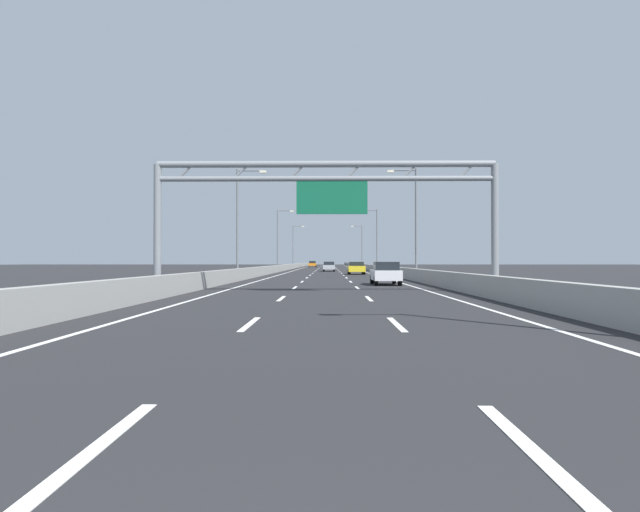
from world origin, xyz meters
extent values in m
plane|color=#262628|center=(0.00, 100.00, 0.00)|extent=(260.00, 260.00, 0.00)
cube|color=white|center=(-1.80, 3.50, 0.01)|extent=(0.16, 3.00, 0.01)
cube|color=white|center=(-1.80, 12.50, 0.01)|extent=(0.16, 3.00, 0.01)
cube|color=white|center=(-1.80, 21.50, 0.01)|extent=(0.16, 3.00, 0.01)
cube|color=white|center=(-1.80, 30.50, 0.01)|extent=(0.16, 3.00, 0.01)
cube|color=white|center=(-1.80, 39.50, 0.01)|extent=(0.16, 3.00, 0.01)
cube|color=white|center=(-1.80, 48.50, 0.01)|extent=(0.16, 3.00, 0.01)
cube|color=white|center=(-1.80, 57.50, 0.01)|extent=(0.16, 3.00, 0.01)
cube|color=white|center=(-1.80, 66.50, 0.01)|extent=(0.16, 3.00, 0.01)
cube|color=white|center=(-1.80, 75.50, 0.01)|extent=(0.16, 3.00, 0.01)
cube|color=white|center=(-1.80, 84.50, 0.01)|extent=(0.16, 3.00, 0.01)
cube|color=white|center=(-1.80, 93.50, 0.01)|extent=(0.16, 3.00, 0.01)
cube|color=white|center=(-1.80, 102.50, 0.01)|extent=(0.16, 3.00, 0.01)
cube|color=white|center=(-1.80, 111.50, 0.01)|extent=(0.16, 3.00, 0.01)
cube|color=white|center=(-1.80, 120.50, 0.01)|extent=(0.16, 3.00, 0.01)
cube|color=white|center=(-1.80, 129.50, 0.01)|extent=(0.16, 3.00, 0.01)
cube|color=white|center=(-1.80, 138.50, 0.01)|extent=(0.16, 3.00, 0.01)
cube|color=white|center=(-1.80, 147.50, 0.01)|extent=(0.16, 3.00, 0.01)
cube|color=white|center=(-1.80, 156.50, 0.01)|extent=(0.16, 3.00, 0.01)
cube|color=white|center=(1.80, 3.50, 0.01)|extent=(0.16, 3.00, 0.01)
cube|color=white|center=(1.80, 12.50, 0.01)|extent=(0.16, 3.00, 0.01)
cube|color=white|center=(1.80, 21.50, 0.01)|extent=(0.16, 3.00, 0.01)
cube|color=white|center=(1.80, 30.50, 0.01)|extent=(0.16, 3.00, 0.01)
cube|color=white|center=(1.80, 39.50, 0.01)|extent=(0.16, 3.00, 0.01)
cube|color=white|center=(1.80, 48.50, 0.01)|extent=(0.16, 3.00, 0.01)
cube|color=white|center=(1.80, 57.50, 0.01)|extent=(0.16, 3.00, 0.01)
cube|color=white|center=(1.80, 66.50, 0.01)|extent=(0.16, 3.00, 0.01)
cube|color=white|center=(1.80, 75.50, 0.01)|extent=(0.16, 3.00, 0.01)
cube|color=white|center=(1.80, 84.50, 0.01)|extent=(0.16, 3.00, 0.01)
cube|color=white|center=(1.80, 93.50, 0.01)|extent=(0.16, 3.00, 0.01)
cube|color=white|center=(1.80, 102.50, 0.01)|extent=(0.16, 3.00, 0.01)
cube|color=white|center=(1.80, 111.50, 0.01)|extent=(0.16, 3.00, 0.01)
cube|color=white|center=(1.80, 120.50, 0.01)|extent=(0.16, 3.00, 0.01)
cube|color=white|center=(1.80, 129.50, 0.01)|extent=(0.16, 3.00, 0.01)
cube|color=white|center=(1.80, 138.50, 0.01)|extent=(0.16, 3.00, 0.01)
cube|color=white|center=(1.80, 147.50, 0.01)|extent=(0.16, 3.00, 0.01)
cube|color=white|center=(1.80, 156.50, 0.01)|extent=(0.16, 3.00, 0.01)
cube|color=white|center=(-5.25, 88.00, 0.01)|extent=(0.16, 176.00, 0.01)
cube|color=white|center=(5.25, 88.00, 0.01)|extent=(0.16, 176.00, 0.01)
cube|color=#9E9E99|center=(-6.90, 110.00, 0.47)|extent=(0.45, 220.00, 0.95)
cube|color=#9E9E99|center=(6.90, 110.00, 0.47)|extent=(0.45, 220.00, 0.95)
cylinder|color=gray|center=(-8.09, 25.15, 3.10)|extent=(0.36, 0.36, 6.20)
cylinder|color=gray|center=(8.09, 25.15, 3.10)|extent=(0.36, 0.36, 6.20)
cylinder|color=gray|center=(0.00, 25.15, 6.20)|extent=(16.19, 0.32, 0.32)
cylinder|color=gray|center=(0.00, 25.15, 5.50)|extent=(16.19, 0.26, 0.26)
cylinder|color=gray|center=(-6.74, 25.15, 5.85)|extent=(0.74, 0.10, 0.74)
cylinder|color=gray|center=(-4.05, 25.15, 5.85)|extent=(0.74, 0.10, 0.74)
cylinder|color=gray|center=(-1.35, 25.15, 5.85)|extent=(0.74, 0.10, 0.74)
cylinder|color=gray|center=(1.35, 25.15, 5.85)|extent=(0.74, 0.10, 0.74)
cylinder|color=gray|center=(4.05, 25.15, 5.85)|extent=(0.74, 0.10, 0.74)
cylinder|color=gray|center=(6.74, 25.15, 5.85)|extent=(0.74, 0.10, 0.74)
cube|color=#0F5B3D|center=(0.31, 25.15, 4.60)|extent=(3.40, 0.12, 1.60)
cylinder|color=slate|center=(-7.70, 45.86, 4.75)|extent=(0.20, 0.20, 9.50)
cylinder|color=slate|center=(-6.60, 45.86, 9.35)|extent=(2.20, 0.12, 0.12)
cube|color=#F2EAC6|center=(-5.50, 45.86, 9.25)|extent=(0.56, 0.28, 0.20)
cylinder|color=slate|center=(7.70, 45.86, 4.75)|extent=(0.20, 0.20, 9.50)
cylinder|color=slate|center=(6.60, 45.86, 9.35)|extent=(2.20, 0.12, 0.12)
cube|color=#F2EAC6|center=(5.50, 45.86, 9.25)|extent=(0.56, 0.28, 0.20)
cylinder|color=slate|center=(-7.70, 83.11, 4.75)|extent=(0.20, 0.20, 9.50)
cylinder|color=slate|center=(-6.60, 83.11, 9.35)|extent=(2.20, 0.12, 0.12)
cube|color=#F2EAC6|center=(-5.50, 83.11, 9.25)|extent=(0.56, 0.28, 0.20)
cylinder|color=slate|center=(7.70, 83.11, 4.75)|extent=(0.20, 0.20, 9.50)
cylinder|color=slate|center=(6.60, 83.11, 9.35)|extent=(2.20, 0.12, 0.12)
cube|color=#F2EAC6|center=(5.50, 83.11, 9.25)|extent=(0.56, 0.28, 0.20)
cylinder|color=slate|center=(-7.70, 120.35, 4.75)|extent=(0.20, 0.20, 9.50)
cylinder|color=slate|center=(-6.60, 120.35, 9.35)|extent=(2.20, 0.12, 0.12)
cube|color=#F2EAC6|center=(-5.50, 120.35, 9.25)|extent=(0.56, 0.28, 0.20)
cylinder|color=slate|center=(7.70, 120.35, 4.75)|extent=(0.20, 0.20, 9.50)
cylinder|color=slate|center=(6.60, 120.35, 9.35)|extent=(2.20, 0.12, 0.12)
cube|color=#F2EAC6|center=(5.50, 120.35, 9.25)|extent=(0.56, 0.28, 0.20)
cube|color=#A8ADB2|center=(0.25, 78.71, 0.63)|extent=(1.72, 4.70, 0.62)
cube|color=black|center=(0.25, 78.20, 1.19)|extent=(1.51, 2.18, 0.49)
cylinder|color=black|center=(-0.50, 80.51, 0.32)|extent=(0.22, 0.64, 0.64)
cylinder|color=black|center=(1.00, 80.51, 0.32)|extent=(0.22, 0.64, 0.64)
cylinder|color=black|center=(-0.50, 76.91, 0.32)|extent=(0.22, 0.64, 0.64)
cylinder|color=black|center=(1.00, 76.91, 0.32)|extent=(0.22, 0.64, 0.64)
cube|color=yellow|center=(3.35, 61.40, 0.65)|extent=(1.86, 4.32, 0.66)
cube|color=black|center=(3.35, 61.36, 1.21)|extent=(1.64, 1.74, 0.47)
cylinder|color=black|center=(2.53, 63.01, 0.32)|extent=(0.22, 0.64, 0.64)
cylinder|color=black|center=(4.17, 63.01, 0.32)|extent=(0.22, 0.64, 0.64)
cylinder|color=black|center=(2.53, 59.79, 0.32)|extent=(0.22, 0.64, 0.64)
cylinder|color=black|center=(4.17, 59.79, 0.32)|extent=(0.22, 0.64, 0.64)
cube|color=silver|center=(3.85, 34.50, 0.64)|extent=(1.71, 4.12, 0.63)
cube|color=black|center=(3.85, 33.97, 1.22)|extent=(1.51, 1.70, 0.54)
cylinder|color=black|center=(3.10, 36.02, 0.32)|extent=(0.22, 0.64, 0.64)
cylinder|color=black|center=(4.60, 36.02, 0.32)|extent=(0.22, 0.64, 0.64)
cylinder|color=black|center=(3.10, 32.99, 0.32)|extent=(0.22, 0.64, 0.64)
cylinder|color=black|center=(4.60, 32.99, 0.32)|extent=(0.22, 0.64, 0.64)
cube|color=orange|center=(-3.76, 134.01, 0.64)|extent=(1.84, 4.13, 0.65)
cube|color=black|center=(-3.76, 133.59, 1.23)|extent=(1.62, 1.89, 0.53)
cylinder|color=black|center=(-4.57, 135.53, 0.32)|extent=(0.22, 0.64, 0.64)
cylinder|color=black|center=(-2.95, 135.53, 0.32)|extent=(0.22, 0.64, 0.64)
cylinder|color=black|center=(-4.57, 132.50, 0.32)|extent=(0.22, 0.64, 0.64)
cylinder|color=black|center=(-2.95, 132.50, 0.32)|extent=(0.22, 0.64, 0.64)
camera|label=1|loc=(0.13, -0.83, 1.56)|focal=30.49mm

